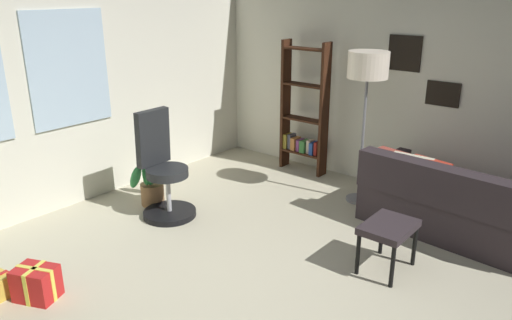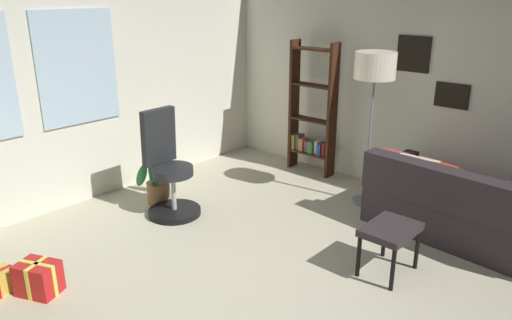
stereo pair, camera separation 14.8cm
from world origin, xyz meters
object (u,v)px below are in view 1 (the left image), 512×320
couch (471,206)px  footstool (389,230)px  floor_lamp (368,73)px  bookshelf (304,116)px  gift_box_red (36,283)px  office_chair (163,175)px  potted_plant (152,181)px

couch → footstool: bearing=164.6°
floor_lamp → bookshelf: bearing=68.8°
gift_box_red → office_chair: bearing=13.6°
floor_lamp → potted_plant: bearing=132.2°
couch → potted_plant: (-1.59, 2.95, 0.00)m
bookshelf → potted_plant: size_ratio=2.49×
couch → gift_box_red: (-3.31, 2.24, -0.14)m
bookshelf → floor_lamp: bookshelf is taller
gift_box_red → floor_lamp: 3.69m
footstool → floor_lamp: (1.16, 0.89, 1.09)m
office_chair → potted_plant: office_chair is taller
office_chair → potted_plant: 0.36m
couch → potted_plant: bearing=118.4°
couch → bookshelf: 2.36m
couch → gift_box_red: size_ratio=5.08×
office_chair → floor_lamp: (1.65, -1.42, 1.01)m
potted_plant → floor_lamp: bearing=-47.8°
bookshelf → potted_plant: (-1.99, 0.66, -0.46)m
gift_box_red → potted_plant: 1.86m
couch → floor_lamp: bearing=90.9°
gift_box_red → floor_lamp: bearing=-17.3°
footstool → floor_lamp: floor_lamp is taller
floor_lamp → potted_plant: 2.62m
couch → office_chair: 3.13m
potted_plant → office_chair: bearing=-104.8°
office_chair → bookshelf: (2.07, -0.35, 0.29)m
gift_box_red → floor_lamp: floor_lamp is taller
floor_lamp → potted_plant: floor_lamp is taller
footstool → potted_plant: bearing=98.8°
couch → floor_lamp: floor_lamp is taller
couch → bookshelf: bearing=80.2°
couch → office_chair: size_ratio=1.69×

